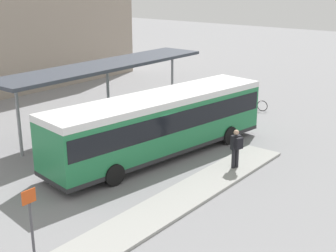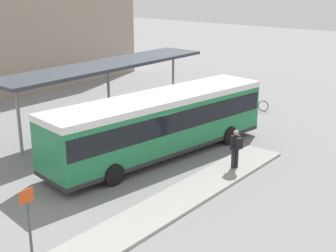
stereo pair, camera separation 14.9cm
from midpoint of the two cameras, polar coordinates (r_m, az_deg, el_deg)
The scene contains 9 objects.
ground_plane at distance 22.81m, azimuth -1.13°, elevation -3.59°, with size 120.00×120.00×0.00m, color gray.
curb_island at distance 18.78m, azimuth 2.34°, elevation -8.25°, with size 12.67×1.80×0.12m.
city_bus at distance 22.24m, azimuth -1.14°, elevation 0.66°, with size 12.23×4.23×3.00m.
pedestrian_waiting at distance 20.88m, azimuth 8.12°, elevation -2.48°, with size 0.52×0.56×1.78m.
bicycle_white at distance 30.99m, azimuth 10.46°, elevation 2.57°, with size 0.48×1.65×0.72m.
bicycle_orange at distance 31.20m, azimuth 9.21°, elevation 2.76°, with size 0.48×1.69×0.73m.
station_shelter at distance 26.42m, azimuth -7.61°, elevation 7.22°, with size 13.87×2.79×3.71m.
potted_planter_near_shelter at distance 22.99m, azimuth -10.43°, elevation -1.65°, with size 0.98×0.98×1.49m.
platform_sign at distance 13.83m, azimuth -16.54°, elevation -12.13°, with size 0.44×0.08×2.80m.
Camera 1 is at (-16.38, -13.55, 8.25)m, focal length 50.00 mm.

